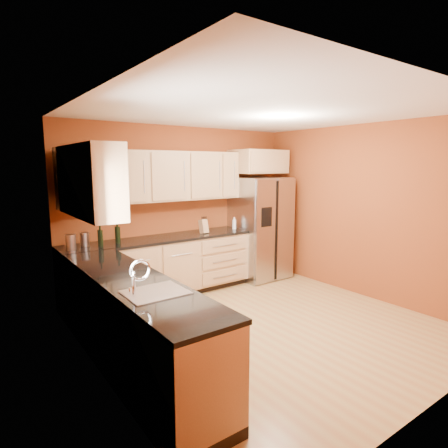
# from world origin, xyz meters

# --- Properties ---
(floor) EXTENTS (4.00, 4.00, 0.00)m
(floor) POSITION_xyz_m (0.00, 0.00, 0.00)
(floor) COLOR #A57240
(floor) RESTS_ON ground
(ceiling) EXTENTS (4.00, 4.00, 0.00)m
(ceiling) POSITION_xyz_m (0.00, 0.00, 2.60)
(ceiling) COLOR white
(ceiling) RESTS_ON wall_back
(wall_back) EXTENTS (4.00, 0.04, 2.60)m
(wall_back) POSITION_xyz_m (0.00, 2.00, 1.30)
(wall_back) COLOR brown
(wall_back) RESTS_ON floor
(wall_front) EXTENTS (4.00, 0.04, 2.60)m
(wall_front) POSITION_xyz_m (0.00, -2.00, 1.30)
(wall_front) COLOR brown
(wall_front) RESTS_ON floor
(wall_left) EXTENTS (0.04, 4.00, 2.60)m
(wall_left) POSITION_xyz_m (-2.00, 0.00, 1.30)
(wall_left) COLOR brown
(wall_left) RESTS_ON floor
(wall_right) EXTENTS (0.04, 4.00, 2.60)m
(wall_right) POSITION_xyz_m (2.00, 0.00, 1.30)
(wall_right) COLOR brown
(wall_right) RESTS_ON floor
(base_cabinets_back) EXTENTS (2.90, 0.60, 0.88)m
(base_cabinets_back) POSITION_xyz_m (-0.55, 1.70, 0.44)
(base_cabinets_back) COLOR #AB8153
(base_cabinets_back) RESTS_ON floor
(base_cabinets_left) EXTENTS (0.60, 2.80, 0.88)m
(base_cabinets_left) POSITION_xyz_m (-1.70, 0.00, 0.44)
(base_cabinets_left) COLOR #AB8153
(base_cabinets_left) RESTS_ON floor
(countertop_back) EXTENTS (2.90, 0.62, 0.04)m
(countertop_back) POSITION_xyz_m (-0.55, 1.69, 0.90)
(countertop_back) COLOR black
(countertop_back) RESTS_ON base_cabinets_back
(countertop_left) EXTENTS (0.62, 2.80, 0.04)m
(countertop_left) POSITION_xyz_m (-1.69, 0.00, 0.90)
(countertop_left) COLOR black
(countertop_left) RESTS_ON base_cabinets_left
(upper_cabinets_back) EXTENTS (2.30, 0.33, 0.75)m
(upper_cabinets_back) POSITION_xyz_m (-0.25, 1.83, 1.83)
(upper_cabinets_back) COLOR #AB8153
(upper_cabinets_back) RESTS_ON wall_back
(upper_cabinets_left) EXTENTS (0.33, 1.35, 0.75)m
(upper_cabinets_left) POSITION_xyz_m (-1.83, 0.72, 1.83)
(upper_cabinets_left) COLOR #AB8153
(upper_cabinets_left) RESTS_ON wall_left
(corner_upper_cabinet) EXTENTS (0.67, 0.67, 0.75)m
(corner_upper_cabinet) POSITION_xyz_m (-1.67, 1.67, 1.83)
(corner_upper_cabinet) COLOR #AB8153
(corner_upper_cabinet) RESTS_ON wall_back
(over_fridge_cabinet) EXTENTS (0.92, 0.60, 0.40)m
(over_fridge_cabinet) POSITION_xyz_m (1.35, 1.70, 2.05)
(over_fridge_cabinet) COLOR #AB8153
(over_fridge_cabinet) RESTS_ON wall_back
(refrigerator) EXTENTS (0.90, 0.75, 1.78)m
(refrigerator) POSITION_xyz_m (1.35, 1.62, 0.89)
(refrigerator) COLOR #AAA9AE
(refrigerator) RESTS_ON floor
(window) EXTENTS (0.03, 0.90, 1.00)m
(window) POSITION_xyz_m (-1.98, -0.50, 1.55)
(window) COLOR white
(window) RESTS_ON wall_left
(sink_faucet) EXTENTS (0.50, 0.42, 0.30)m
(sink_faucet) POSITION_xyz_m (-1.69, -0.50, 1.07)
(sink_faucet) COLOR white
(sink_faucet) RESTS_ON countertop_left
(canister_left) EXTENTS (0.12, 0.12, 0.18)m
(canister_left) POSITION_xyz_m (-1.64, 1.75, 1.01)
(canister_left) COLOR #AAA9AE
(canister_left) RESTS_ON countertop_back
(canister_right) EXTENTS (0.15, 0.15, 0.20)m
(canister_right) POSITION_xyz_m (-1.85, 1.61, 1.02)
(canister_right) COLOR #AAA9AE
(canister_right) RESTS_ON countertop_back
(wine_bottle_a) EXTENTS (0.07, 0.07, 0.32)m
(wine_bottle_a) POSITION_xyz_m (-1.22, 1.67, 1.08)
(wine_bottle_a) COLOR black
(wine_bottle_a) RESTS_ON countertop_back
(wine_bottle_b) EXTENTS (0.08, 0.08, 0.31)m
(wine_bottle_b) POSITION_xyz_m (-1.47, 1.61, 1.07)
(wine_bottle_b) COLOR black
(wine_bottle_b) RESTS_ON countertop_back
(knife_block) EXTENTS (0.12, 0.11, 0.22)m
(knife_block) POSITION_xyz_m (0.17, 1.64, 1.03)
(knife_block) COLOR #AD7F54
(knife_block) RESTS_ON countertop_back
(soap_dispenser) EXTENTS (0.07, 0.07, 0.20)m
(soap_dispenser) POSITION_xyz_m (0.80, 1.66, 1.02)
(soap_dispenser) COLOR white
(soap_dispenser) RESTS_ON countertop_back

